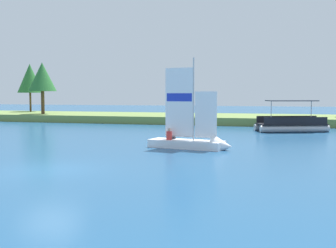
{
  "coord_description": "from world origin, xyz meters",
  "views": [
    {
      "loc": [
        9.47,
        -15.47,
        3.2
      ],
      "look_at": [
        1.96,
        11.56,
        1.2
      ],
      "focal_mm": 44.46,
      "sensor_mm": 36.0,
      "label": 1
    }
  ],
  "objects_px": {
    "wooden_dock": "(273,126)",
    "pontoon_boat": "(291,124)",
    "sailboat": "(198,142)",
    "shoreline_tree_left": "(30,78)",
    "shoreline_tree_midleft": "(42,77)"
  },
  "relations": [
    {
      "from": "shoreline_tree_left",
      "to": "shoreline_tree_midleft",
      "type": "height_order",
      "value": "shoreline_tree_left"
    },
    {
      "from": "shoreline_tree_left",
      "to": "pontoon_boat",
      "type": "height_order",
      "value": "shoreline_tree_left"
    },
    {
      "from": "sailboat",
      "to": "wooden_dock",
      "type": "bearing_deg",
      "value": 87.07
    },
    {
      "from": "shoreline_tree_midleft",
      "to": "shoreline_tree_left",
      "type": "bearing_deg",
      "value": 134.21
    },
    {
      "from": "wooden_dock",
      "to": "pontoon_boat",
      "type": "xyz_separation_m",
      "value": [
        1.6,
        -2.74,
        0.45
      ]
    },
    {
      "from": "pontoon_boat",
      "to": "shoreline_tree_midleft",
      "type": "bearing_deg",
      "value": 145.17
    },
    {
      "from": "wooden_dock",
      "to": "sailboat",
      "type": "height_order",
      "value": "sailboat"
    },
    {
      "from": "wooden_dock",
      "to": "shoreline_tree_left",
      "type": "bearing_deg",
      "value": 162.25
    },
    {
      "from": "shoreline_tree_midleft",
      "to": "sailboat",
      "type": "distance_m",
      "value": 32.03
    },
    {
      "from": "shoreline_tree_midleft",
      "to": "wooden_dock",
      "type": "xyz_separation_m",
      "value": [
        27.49,
        -4.86,
        -5.1
      ]
    },
    {
      "from": "wooden_dock",
      "to": "sailboat",
      "type": "bearing_deg",
      "value": -103.39
    },
    {
      "from": "shoreline_tree_left",
      "to": "pontoon_boat",
      "type": "bearing_deg",
      "value": -21.02
    },
    {
      "from": "shoreline_tree_midleft",
      "to": "sailboat",
      "type": "xyz_separation_m",
      "value": [
        23.64,
        -21.05,
        -4.9
      ]
    },
    {
      "from": "shoreline_tree_left",
      "to": "shoreline_tree_midleft",
      "type": "distance_m",
      "value": 7.99
    },
    {
      "from": "shoreline_tree_midleft",
      "to": "sailboat",
      "type": "relative_size",
      "value": 1.09
    }
  ]
}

